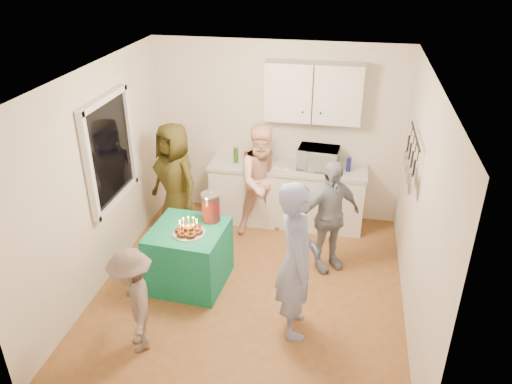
% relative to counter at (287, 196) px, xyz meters
% --- Properties ---
extents(floor, '(4.00, 4.00, 0.00)m').
position_rel_counter_xyz_m(floor, '(-0.20, -1.70, -0.43)').
color(floor, brown).
rests_on(floor, ground).
extents(ceiling, '(4.00, 4.00, 0.00)m').
position_rel_counter_xyz_m(ceiling, '(-0.20, -1.70, 2.17)').
color(ceiling, white).
rests_on(ceiling, floor).
extents(back_wall, '(3.60, 3.60, 0.00)m').
position_rel_counter_xyz_m(back_wall, '(-0.20, 0.30, 0.87)').
color(back_wall, silver).
rests_on(back_wall, floor).
extents(left_wall, '(4.00, 4.00, 0.00)m').
position_rel_counter_xyz_m(left_wall, '(-2.00, -1.70, 0.87)').
color(left_wall, silver).
rests_on(left_wall, floor).
extents(right_wall, '(4.00, 4.00, 0.00)m').
position_rel_counter_xyz_m(right_wall, '(1.60, -1.70, 0.87)').
color(right_wall, silver).
rests_on(right_wall, floor).
extents(window_night, '(0.04, 1.00, 1.20)m').
position_rel_counter_xyz_m(window_night, '(-1.97, -1.40, 1.12)').
color(window_night, black).
rests_on(window_night, left_wall).
extents(counter, '(2.20, 0.58, 0.86)m').
position_rel_counter_xyz_m(counter, '(0.00, 0.00, 0.00)').
color(counter, white).
rests_on(counter, floor).
extents(countertop, '(2.24, 0.62, 0.05)m').
position_rel_counter_xyz_m(countertop, '(0.00, -0.00, 0.46)').
color(countertop, beige).
rests_on(countertop, counter).
extents(upper_cabinet, '(1.30, 0.30, 0.80)m').
position_rel_counter_xyz_m(upper_cabinet, '(0.30, 0.15, 1.52)').
color(upper_cabinet, white).
rests_on(upper_cabinet, back_wall).
extents(pot_rack, '(0.12, 1.00, 0.60)m').
position_rel_counter_xyz_m(pot_rack, '(1.52, -1.00, 1.17)').
color(pot_rack, black).
rests_on(pot_rack, right_wall).
extents(microwave, '(0.58, 0.42, 0.31)m').
position_rel_counter_xyz_m(microwave, '(0.43, 0.00, 0.63)').
color(microwave, white).
rests_on(microwave, countertop).
extents(party_table, '(0.91, 0.91, 0.76)m').
position_rel_counter_xyz_m(party_table, '(-0.96, -1.69, -0.05)').
color(party_table, '#127C56').
rests_on(party_table, floor).
extents(donut_cake, '(0.38, 0.38, 0.18)m').
position_rel_counter_xyz_m(donut_cake, '(-0.91, -1.78, 0.42)').
color(donut_cake, '#381C0C').
rests_on(donut_cake, party_table).
extents(punch_jar, '(0.22, 0.22, 0.34)m').
position_rel_counter_xyz_m(punch_jar, '(-0.73, -1.44, 0.50)').
color(punch_jar, red).
rests_on(punch_jar, party_table).
extents(man_birthday, '(0.54, 0.71, 1.77)m').
position_rel_counter_xyz_m(man_birthday, '(0.39, -2.26, 0.45)').
color(man_birthday, '#8B96CA').
rests_on(man_birthday, floor).
extents(woman_back_left, '(0.96, 0.86, 1.65)m').
position_rel_counter_xyz_m(woman_back_left, '(-1.48, -0.60, 0.39)').
color(woman_back_left, brown).
rests_on(woman_back_left, floor).
extents(woman_back_center, '(0.97, 0.88, 1.61)m').
position_rel_counter_xyz_m(woman_back_center, '(-0.28, -0.33, 0.38)').
color(woman_back_center, '#F4987F').
rests_on(woman_back_center, floor).
extents(woman_back_right, '(0.92, 0.80, 1.48)m').
position_rel_counter_xyz_m(woman_back_right, '(0.66, -1.05, 0.31)').
color(woman_back_right, '#111D38').
rests_on(woman_back_right, floor).
extents(child_near_left, '(0.76, 0.88, 1.17)m').
position_rel_counter_xyz_m(child_near_left, '(-1.15, -2.84, 0.16)').
color(child_near_left, '#62524E').
rests_on(child_near_left, floor).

